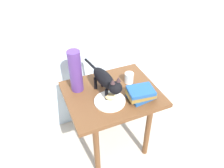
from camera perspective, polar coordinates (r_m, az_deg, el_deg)
ground_plane at (r=2.07m, az=0.00°, el=-14.66°), size 6.00×6.00×0.00m
back_panel at (r=1.73m, az=-5.66°, el=19.36°), size 4.00×0.04×2.20m
side_table at (r=1.71m, az=0.00°, el=-4.58°), size 0.69×0.57×0.59m
plate at (r=1.56m, az=-0.57°, el=-4.46°), size 0.22×0.22×0.01m
bread_roll at (r=1.55m, az=-0.39°, el=-3.26°), size 0.10×0.09×0.05m
cat at (r=1.54m, az=-1.57°, el=0.95°), size 0.14×0.48×0.23m
book_stack at (r=1.58m, az=7.53°, el=-2.47°), size 0.21×0.17×0.09m
green_vase at (r=1.60m, az=-9.46°, el=3.23°), size 0.09×0.09×0.33m
candle_jar at (r=1.73m, az=4.44°, el=1.48°), size 0.07×0.07×0.08m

